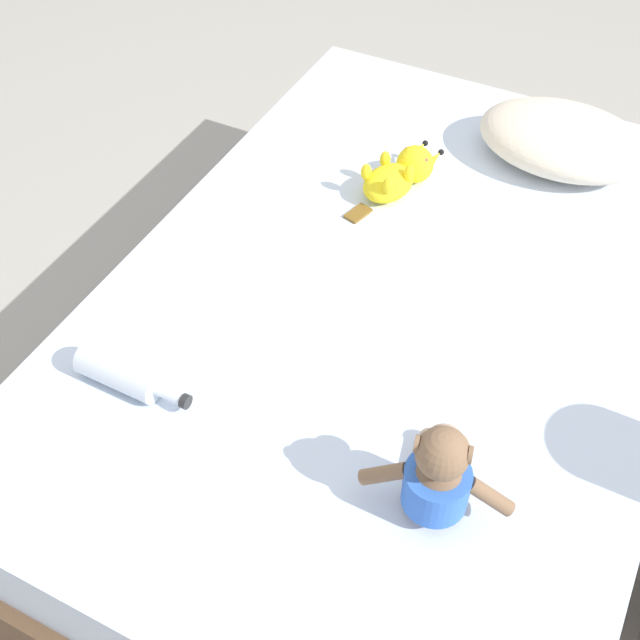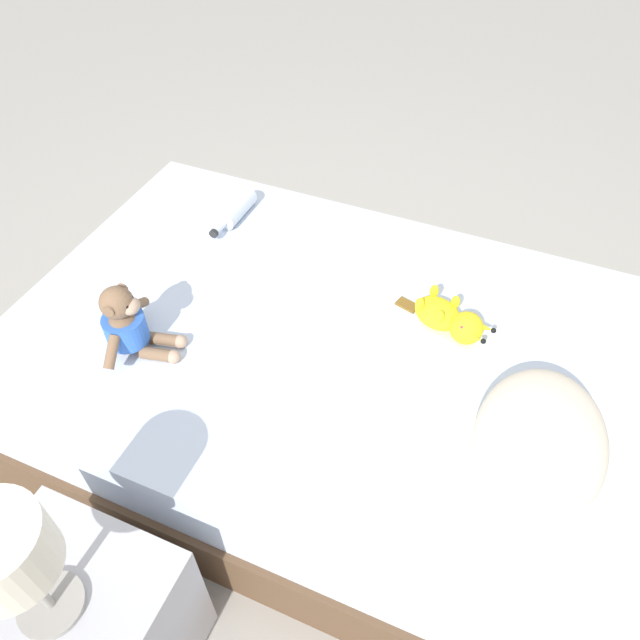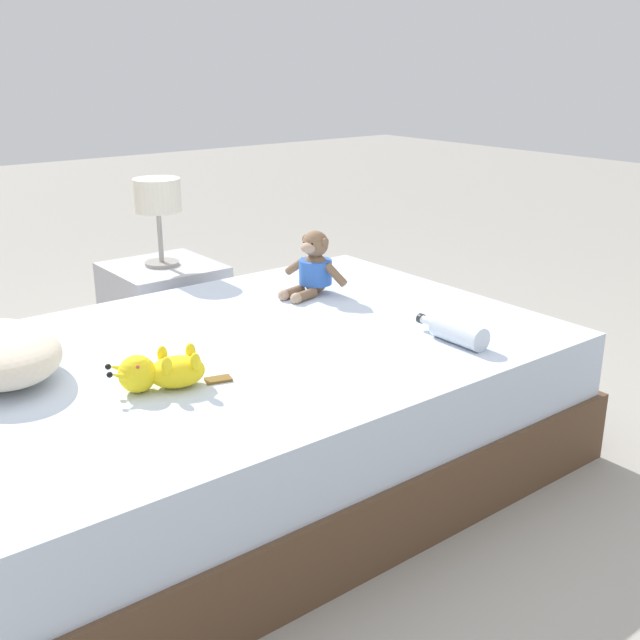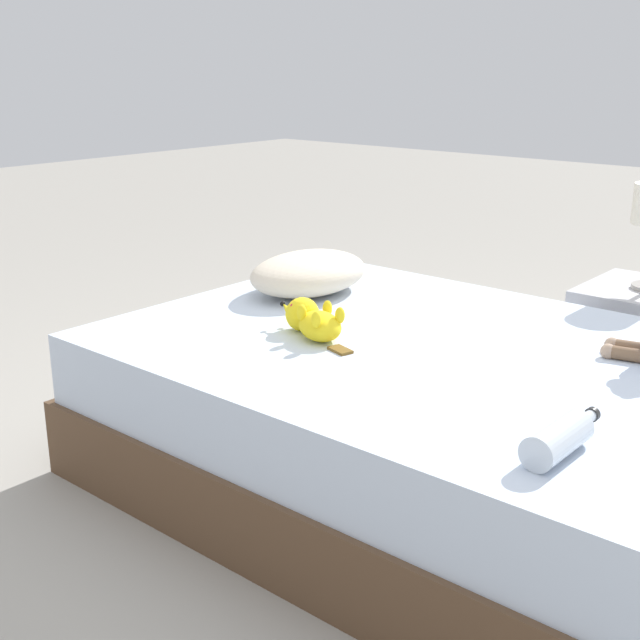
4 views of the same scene
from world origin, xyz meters
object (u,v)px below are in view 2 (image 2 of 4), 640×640
(bed, at_px, (320,376))
(plush_monkey, at_px, (128,325))
(pillow, at_px, (540,440))
(nightstand, at_px, (84,638))
(bedside_lamp, at_px, (3,555))
(plush_yellow_creature, at_px, (450,319))
(glass_bottle, at_px, (236,209))

(bed, distance_m, plush_monkey, 0.64)
(pillow, relative_size, plush_monkey, 1.62)
(nightstand, bearing_deg, bedside_lamp, 0.00)
(bed, bearing_deg, bedside_lamp, -12.61)
(bedside_lamp, bearing_deg, plush_monkey, -158.45)
(plush_monkey, relative_size, nightstand, 0.63)
(plush_yellow_creature, relative_size, nightstand, 0.71)
(plush_monkey, bearing_deg, bedside_lamp, 21.55)
(bed, xyz_separation_m, plush_monkey, (0.27, -0.49, 0.32))
(glass_bottle, distance_m, nightstand, 1.42)
(pillow, bearing_deg, bed, -105.34)
(nightstand, relative_size, bedside_lamp, 1.26)
(pillow, bearing_deg, glass_bottle, -116.70)
(plush_yellow_creature, height_order, nightstand, plush_yellow_creature)
(plush_yellow_creature, bearing_deg, bed, -66.19)
(plush_yellow_creature, xyz_separation_m, nightstand, (1.12, -0.57, -0.27))
(plush_monkey, height_order, nightstand, plush_monkey)
(plush_monkey, xyz_separation_m, glass_bottle, (-0.68, -0.03, -0.06))
(bed, xyz_separation_m, pillow, (0.18, 0.67, 0.30))
(bedside_lamp, bearing_deg, nightstand, 0.00)
(glass_bottle, bearing_deg, bedside_lamp, 12.24)
(bed, distance_m, nightstand, 0.98)
(glass_bottle, bearing_deg, bed, 51.23)
(bed, bearing_deg, glass_bottle, -128.77)
(plush_monkey, bearing_deg, nightstand, 21.55)
(plush_monkey, height_order, plush_yellow_creature, plush_monkey)
(nightstand, height_order, bedside_lamp, bedside_lamp)
(glass_bottle, distance_m, bedside_lamp, 1.42)
(pillow, distance_m, bedside_lamp, 1.20)
(bed, height_order, plush_monkey, plush_monkey)
(plush_yellow_creature, bearing_deg, glass_bottle, -106.17)
(plush_monkey, relative_size, bedside_lamp, 0.80)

